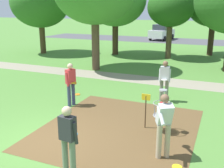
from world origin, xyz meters
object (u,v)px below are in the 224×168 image
Objects in this scene: tree_far_center at (115,0)px; disc_golf_basket at (160,109)px; player_waiting_left at (164,122)px; player_waiting_right at (165,79)px; player_foreground_watching at (71,82)px; player_throwing at (68,137)px; tree_mid_center at (171,7)px; tree_near_right at (40,2)px; frisbee_mid_grass at (77,94)px; frisbee_by_tee at (177,167)px; tree_mid_right at (215,4)px; parked_car_leftmost at (162,32)px.

disc_golf_basket is at bearing -62.43° from tree_far_center.
player_waiting_right is (-0.92, 4.33, -0.02)m from player_waiting_left.
tree_far_center reaches higher than player_foreground_watching.
player_throwing is 1.00× the size of player_waiting_left.
player_throwing is at bearing -138.07° from player_waiting_left.
tree_mid_center is at bearing 83.11° from player_foreground_watching.
tree_near_right is at bearing 138.69° from disc_golf_basket.
tree_mid_center reaches higher than frisbee_mid_grass.
tree_near_right reaches higher than player_waiting_right.
player_foreground_watching is at bearing 165.69° from disc_golf_basket.
frisbee_mid_grass is (-4.68, 3.72, -0.98)m from player_waiting_left.
frisbee_by_tee is at bearing -77.69° from tree_mid_center.
tree_far_center is (-7.19, 14.42, 3.38)m from player_waiting_left.
player_waiting_left reaches higher than frisbee_mid_grass.
tree_mid_right is at bearing 88.03° from disc_golf_basket.
tree_near_right reaches higher than tree_mid_center.
player_foreground_watching is 15.52m from tree_mid_right.
frisbee_by_tee is at bearing -30.75° from player_foreground_watching.
parked_car_leftmost is (-1.35, 22.88, 0.91)m from frisbee_mid_grass.
tree_mid_right reaches higher than tree_mid_center.
player_waiting_right is at bearing 106.23° from frisbee_by_tee.
tree_near_right reaches higher than player_foreground_watching.
tree_mid_right is at bearing 85.35° from player_waiting_right.
tree_far_center is 12.71m from parked_car_leftmost.
tree_far_center is (-2.51, 10.70, 4.36)m from frisbee_mid_grass.
disc_golf_basket is 15.06m from tree_far_center.
player_throwing is at bearing -81.49° from parked_car_leftmost.
player_foreground_watching is at bearing -85.63° from parked_car_leftmost.
tree_far_center is at bearing 17.21° from tree_near_right.
parked_car_leftmost is (-3.28, 12.31, -2.87)m from tree_mid_center.
disc_golf_basket is 3.39m from player_throwing.
tree_mid_center is at bearing 93.39° from player_throwing.
tree_mid_right is 1.33× the size of parked_car_leftmost.
tree_far_center reaches higher than player_waiting_right.
tree_near_right is at bearing 145.85° from player_waiting_right.
frisbee_mid_grass is 11.82m from tree_far_center.
disc_golf_basket is 0.81× the size of player_foreground_watching.
frisbee_by_tee is (1.36, -4.67, -0.96)m from player_waiting_right.
player_waiting_right is 4.95m from frisbee_by_tee.
player_foreground_watching is 0.26× the size of tree_far_center.
player_throwing is at bearing -86.61° from tree_mid_center.
frisbee_by_tee is (2.25, 1.29, -0.96)m from player_throwing.
frisbee_mid_grass is at bearing 110.79° from player_foreground_watching.
tree_far_center is (-7.30, -2.59, 0.30)m from tree_mid_right.
frisbee_by_tee is (0.86, -1.79, -0.74)m from disc_golf_basket.
tree_far_center is (-7.63, 14.75, 4.36)m from frisbee_by_tee.
frisbee_mid_grass is 0.04× the size of tree_mid_right.
parked_car_leftmost reaches higher than player_foreground_watching.
player_waiting_left is at bearing -77.23° from parked_car_leftmost.
player_waiting_left reaches higher than disc_golf_basket.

